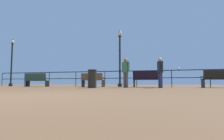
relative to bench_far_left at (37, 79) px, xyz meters
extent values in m
plane|color=brown|center=(5.80, -7.97, -0.51)|extent=(60.00, 60.00, 0.00)
cube|color=black|center=(5.80, 0.92, 0.54)|extent=(19.49, 0.05, 0.05)
cube|color=black|center=(5.80, 0.92, 0.07)|extent=(19.49, 0.04, 0.04)
cylinder|color=black|center=(-3.95, 0.92, 0.01)|extent=(0.04, 0.04, 1.05)
cylinder|color=black|center=(-1.78, 0.92, 0.01)|extent=(0.04, 0.04, 1.05)
cylinder|color=black|center=(0.38, 0.92, 0.01)|extent=(0.04, 0.04, 1.05)
cylinder|color=black|center=(2.55, 0.92, 0.01)|extent=(0.04, 0.04, 1.05)
cylinder|color=black|center=(4.72, 0.92, 0.01)|extent=(0.04, 0.04, 1.05)
cylinder|color=black|center=(6.88, 0.92, 0.01)|extent=(0.04, 0.04, 1.05)
cylinder|color=black|center=(9.05, 0.92, 0.01)|extent=(0.04, 0.04, 1.05)
cylinder|color=black|center=(11.21, 0.92, 0.01)|extent=(0.04, 0.04, 1.05)
cube|color=#2D483B|center=(0.00, 0.09, -0.08)|extent=(1.72, 0.50, 0.05)
cube|color=#2D483B|center=(0.00, -0.12, 0.17)|extent=(1.72, 0.18, 0.51)
cube|color=black|center=(0.82, 0.07, -0.30)|extent=(0.05, 0.41, 0.43)
cube|color=black|center=(0.82, 0.25, 0.06)|extent=(0.04, 0.32, 0.04)
cube|color=black|center=(-0.81, 0.11, -0.30)|extent=(0.05, 0.41, 0.43)
cube|color=black|center=(-0.81, 0.29, 0.06)|extent=(0.04, 0.32, 0.04)
cube|color=brown|center=(4.17, 0.09, -0.05)|extent=(1.45, 0.53, 0.05)
cube|color=brown|center=(4.16, -0.14, 0.16)|extent=(1.44, 0.14, 0.42)
cube|color=black|center=(4.85, 0.08, -0.28)|extent=(0.05, 0.46, 0.46)
cube|color=black|center=(4.85, 0.29, 0.09)|extent=(0.04, 0.36, 0.04)
cube|color=black|center=(3.49, 0.10, -0.28)|extent=(0.05, 0.46, 0.46)
cube|color=black|center=(3.49, 0.30, 0.09)|extent=(0.04, 0.36, 0.04)
cube|color=black|center=(7.56, 0.09, -0.04)|extent=(1.57, 0.54, 0.05)
cube|color=black|center=(7.56, -0.14, 0.22)|extent=(1.56, 0.18, 0.53)
cube|color=black|center=(8.30, 0.07, -0.28)|extent=(0.05, 0.46, 0.46)
cube|color=black|center=(8.31, 0.28, 0.10)|extent=(0.04, 0.36, 0.04)
cube|color=black|center=(6.82, 0.11, -0.28)|extent=(0.05, 0.46, 0.46)
cube|color=black|center=(6.83, 0.31, 0.10)|extent=(0.04, 0.36, 0.04)
cube|color=black|center=(11.41, 0.09, -0.05)|extent=(1.76, 0.68, 0.05)
cube|color=black|center=(11.44, -0.15, 0.20)|extent=(1.72, 0.30, 0.49)
cube|color=black|center=(10.60, 0.01, -0.28)|extent=(0.09, 0.47, 0.46)
cube|color=black|center=(10.58, 0.22, 0.09)|extent=(0.07, 0.36, 0.04)
cylinder|color=black|center=(-3.24, 1.08, -0.40)|extent=(0.28, 0.28, 0.22)
cylinder|color=black|center=(-3.24, 1.08, 1.32)|extent=(0.12, 0.12, 3.21)
cylinder|color=black|center=(-3.24, 1.08, 2.95)|extent=(0.19, 0.19, 0.06)
sphere|color=silver|center=(-3.24, 1.08, 3.12)|extent=(0.28, 0.28, 0.28)
cone|color=black|center=(-3.24, 1.08, 3.31)|extent=(0.14, 0.14, 0.10)
cylinder|color=black|center=(5.73, 1.08, -0.40)|extent=(0.31, 0.31, 0.22)
cylinder|color=black|center=(5.73, 1.08, 1.32)|extent=(0.13, 0.13, 3.22)
cylinder|color=black|center=(5.73, 1.08, 2.96)|extent=(0.20, 0.20, 0.06)
sphere|color=#EEE5CC|center=(5.73, 1.08, 3.15)|extent=(0.32, 0.32, 0.32)
cone|color=black|center=(5.73, 1.08, 3.36)|extent=(0.15, 0.15, 0.10)
cylinder|color=#524A49|center=(6.47, -1.18, -0.11)|extent=(0.15, 0.15, 0.81)
cylinder|color=#524A49|center=(6.60, -1.26, -0.11)|extent=(0.15, 0.15, 0.81)
cylinder|color=#40774F|center=(6.54, -1.22, 0.59)|extent=(0.31, 0.31, 0.58)
cylinder|color=#40774F|center=(6.37, -1.11, 0.61)|extent=(0.10, 0.10, 0.55)
cylinder|color=#40774F|center=(6.71, -1.33, 0.61)|extent=(0.10, 0.10, 0.55)
sphere|color=#A7715A|center=(6.54, -1.22, 0.99)|extent=(0.21, 0.21, 0.21)
cylinder|color=navy|center=(8.30, -1.15, -0.11)|extent=(0.14, 0.14, 0.79)
cylinder|color=navy|center=(8.37, -1.29, -0.11)|extent=(0.14, 0.14, 0.79)
cylinder|color=#222830|center=(8.34, -1.22, 0.56)|extent=(0.30, 0.30, 0.57)
cylinder|color=#222830|center=(8.24, -1.04, 0.58)|extent=(0.10, 0.10, 0.54)
cylinder|color=#222830|center=(8.43, -1.39, 0.58)|extent=(0.10, 0.10, 0.54)
sphere|color=beige|center=(8.34, -1.22, 0.95)|extent=(0.21, 0.21, 0.21)
ellipsoid|color=silver|center=(9.49, 0.92, 0.62)|extent=(0.15, 0.23, 0.12)
ellipsoid|color=gray|center=(9.49, 0.92, 0.64)|extent=(0.11, 0.21, 0.04)
sphere|color=silver|center=(9.48, 1.02, 0.68)|extent=(0.10, 0.10, 0.10)
cone|color=gold|center=(9.48, 1.09, 0.68)|extent=(0.04, 0.05, 0.04)
cube|color=gray|center=(9.50, 0.80, 0.63)|extent=(0.06, 0.08, 0.02)
cylinder|color=black|center=(5.03, -2.30, -0.07)|extent=(0.43, 0.43, 0.88)
cylinder|color=black|center=(5.03, -2.30, 0.39)|extent=(0.45, 0.45, 0.04)
camera|label=1|loc=(8.19, -10.55, -0.27)|focal=28.12mm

